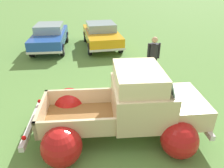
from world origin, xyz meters
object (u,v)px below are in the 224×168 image
object	(u,v)px
show_car_0	(50,36)
spectator_0	(153,56)
vintage_pickup_truck	(130,109)
show_car_1	(101,34)

from	to	relation	value
show_car_0	spectator_0	distance (m)	6.85
show_car_0	spectator_0	world-z (taller)	spectator_0
vintage_pickup_truck	show_car_0	bearing A→B (deg)	113.96
show_car_0	show_car_1	bearing A→B (deg)	91.31
show_car_0	spectator_0	bearing A→B (deg)	45.34
vintage_pickup_truck	show_car_1	size ratio (longest dim) A/B	1.07
spectator_0	show_car_1	bearing A→B (deg)	-162.10
show_car_0	vintage_pickup_truck	bearing A→B (deg)	22.56
show_car_1	show_car_0	bearing A→B (deg)	-94.17
vintage_pickup_truck	show_car_0	world-z (taller)	vintage_pickup_truck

